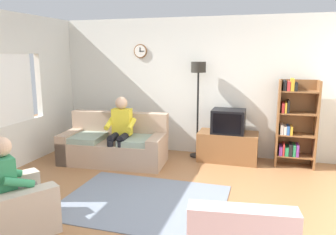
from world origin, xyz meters
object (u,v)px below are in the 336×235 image
at_px(tv_stand, 228,147).
at_px(tv, 228,121).
at_px(floor_lamp, 198,83).
at_px(person_on_couch, 120,127).
at_px(person_in_left_armchair, 13,180).
at_px(couch, 114,146).
at_px(bookshelf, 294,123).
at_px(armchair_near_window, 7,209).

bearing_deg(tv_stand, tv, -90.00).
distance_m(floor_lamp, person_on_couch, 1.70).
xyz_separation_m(tv, person_in_left_armchair, (-2.04, -3.20, -0.16)).
bearing_deg(couch, person_in_left_armchair, -90.42).
xyz_separation_m(tv_stand, bookshelf, (1.14, 0.07, 0.51)).
bearing_deg(person_on_couch, person_in_left_armchair, -94.69).
relative_size(couch, person_on_couch, 1.59).
relative_size(floor_lamp, person_on_couch, 1.49).
distance_m(bookshelf, person_in_left_armchair, 4.58).
xyz_separation_m(person_on_couch, person_in_left_armchair, (-0.20, -2.43, -0.09)).
distance_m(tv_stand, person_in_left_armchair, 3.83).
distance_m(tv, armchair_near_window, 3.91).
bearing_deg(couch, bookshelf, 13.47).
relative_size(tv_stand, armchair_near_window, 0.94).
bearing_deg(person_on_couch, tv_stand, 23.43).
bearing_deg(tv_stand, armchair_near_window, -122.26).
bearing_deg(armchair_near_window, tv, 57.55).
bearing_deg(tv, couch, -161.84).
bearing_deg(tv_stand, couch, -161.21).
height_order(couch, floor_lamp, floor_lamp).
bearing_deg(bookshelf, person_on_couch, -163.78).
xyz_separation_m(floor_lamp, person_on_couch, (-1.23, -0.89, -0.75)).
height_order(tv, person_in_left_armchair, person_in_left_armchair).
xyz_separation_m(couch, floor_lamp, (1.41, 0.78, 1.14)).
distance_m(tv, person_on_couch, 1.99).
relative_size(couch, person_in_left_armchair, 1.76).
relative_size(bookshelf, person_in_left_armchair, 1.41).
xyz_separation_m(bookshelf, person_on_couch, (-2.98, -0.87, -0.08)).
distance_m(tv, person_in_left_armchair, 3.80).
relative_size(couch, floor_lamp, 1.06).
bearing_deg(tv, armchair_near_window, -122.45).
height_order(tv_stand, floor_lamp, floor_lamp).
xyz_separation_m(couch, tv_stand, (2.02, 0.69, -0.04)).
relative_size(tv_stand, floor_lamp, 0.59).
xyz_separation_m(tv, armchair_near_window, (-2.08, -3.28, -0.48)).
bearing_deg(armchair_near_window, couch, 88.54).
height_order(floor_lamp, person_on_couch, floor_lamp).
bearing_deg(person_in_left_armchair, bookshelf, 46.04).
xyz_separation_m(tv_stand, person_on_couch, (-1.84, -0.80, 0.42)).
bearing_deg(person_on_couch, couch, 148.69).
xyz_separation_m(tv_stand, tv, (0.00, -0.02, 0.49)).
bearing_deg(bookshelf, tv, -175.24).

